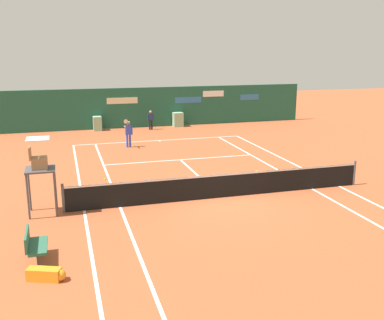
{
  "coord_description": "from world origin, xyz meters",
  "views": [
    {
      "loc": [
        -5.84,
        -15.87,
        5.73
      ],
      "look_at": [
        -0.32,
        3.11,
        0.8
      ],
      "focal_mm": 42.17,
      "sensor_mm": 36.0,
      "label": 1
    }
  ],
  "objects_px": {
    "tennis_ball_mid_court": "(105,179)",
    "tennis_ball_by_sideline": "(257,171)",
    "player_on_baseline": "(128,132)",
    "equipment_bag": "(48,274)",
    "umpire_chair": "(40,166)",
    "ball_kid_centre_post": "(151,119)",
    "player_bench": "(34,244)"
  },
  "relations": [
    {
      "from": "tennis_ball_mid_court",
      "to": "player_bench",
      "type": "bearing_deg",
      "value": -109.49
    },
    {
      "from": "equipment_bag",
      "to": "tennis_ball_by_sideline",
      "type": "distance_m",
      "value": 12.29
    },
    {
      "from": "umpire_chair",
      "to": "player_bench",
      "type": "xyz_separation_m",
      "value": [
        -0.11,
        -3.78,
        -1.25
      ]
    },
    {
      "from": "player_bench",
      "to": "tennis_ball_by_sideline",
      "type": "xyz_separation_m",
      "value": [
        9.69,
        6.76,
        -0.47
      ]
    },
    {
      "from": "player_on_baseline",
      "to": "tennis_ball_mid_court",
      "type": "distance_m",
      "value": 6.82
    },
    {
      "from": "tennis_ball_mid_court",
      "to": "tennis_ball_by_sideline",
      "type": "relative_size",
      "value": 1.0
    },
    {
      "from": "tennis_ball_mid_court",
      "to": "umpire_chair",
      "type": "bearing_deg",
      "value": -124.49
    },
    {
      "from": "player_bench",
      "to": "equipment_bag",
      "type": "xyz_separation_m",
      "value": [
        0.36,
        -1.24,
        -0.35
      ]
    },
    {
      "from": "ball_kid_centre_post",
      "to": "tennis_ball_mid_court",
      "type": "distance_m",
      "value": 12.73
    },
    {
      "from": "umpire_chair",
      "to": "tennis_ball_mid_court",
      "type": "relative_size",
      "value": 40.1
    },
    {
      "from": "tennis_ball_by_sideline",
      "to": "player_on_baseline",
      "type": "bearing_deg",
      "value": 125.14
    },
    {
      "from": "umpire_chair",
      "to": "tennis_ball_by_sideline",
      "type": "relative_size",
      "value": 40.1
    },
    {
      "from": "player_on_baseline",
      "to": "tennis_ball_by_sideline",
      "type": "height_order",
      "value": "player_on_baseline"
    },
    {
      "from": "umpire_chair",
      "to": "player_on_baseline",
      "type": "bearing_deg",
      "value": 155.81
    },
    {
      "from": "equipment_bag",
      "to": "player_on_baseline",
      "type": "xyz_separation_m",
      "value": [
        4.3,
        15.14,
        0.77
      ]
    },
    {
      "from": "umpire_chair",
      "to": "player_bench",
      "type": "bearing_deg",
      "value": -1.7
    },
    {
      "from": "ball_kid_centre_post",
      "to": "equipment_bag",
      "type": "bearing_deg",
      "value": 68.33
    },
    {
      "from": "umpire_chair",
      "to": "ball_kid_centre_post",
      "type": "relative_size",
      "value": 1.97
    },
    {
      "from": "player_bench",
      "to": "tennis_ball_mid_court",
      "type": "distance_m",
      "value": 7.92
    },
    {
      "from": "equipment_bag",
      "to": "ball_kid_centre_post",
      "type": "height_order",
      "value": "ball_kid_centre_post"
    },
    {
      "from": "player_bench",
      "to": "umpire_chair",
      "type": "bearing_deg",
      "value": 178.3
    },
    {
      "from": "equipment_bag",
      "to": "ball_kid_centre_post",
      "type": "distance_m",
      "value": 21.68
    },
    {
      "from": "player_bench",
      "to": "ball_kid_centre_post",
      "type": "bearing_deg",
      "value": 159.95
    },
    {
      "from": "umpire_chair",
      "to": "tennis_ball_mid_court",
      "type": "xyz_separation_m",
      "value": [
        2.52,
        3.67,
        -1.73
      ]
    },
    {
      "from": "umpire_chair",
      "to": "ball_kid_centre_post",
      "type": "bearing_deg",
      "value": 155.96
    },
    {
      "from": "equipment_bag",
      "to": "tennis_ball_by_sideline",
      "type": "xyz_separation_m",
      "value": [
        9.33,
        8.0,
        -0.13
      ]
    },
    {
      "from": "umpire_chair",
      "to": "ball_kid_centre_post",
      "type": "distance_m",
      "value": 17.1
    },
    {
      "from": "umpire_chair",
      "to": "ball_kid_centre_post",
      "type": "xyz_separation_m",
      "value": [
        6.95,
        15.59,
        -0.97
      ]
    },
    {
      "from": "player_on_baseline",
      "to": "tennis_ball_mid_court",
      "type": "height_order",
      "value": "player_on_baseline"
    },
    {
      "from": "tennis_ball_mid_court",
      "to": "tennis_ball_by_sideline",
      "type": "distance_m",
      "value": 7.09
    },
    {
      "from": "player_bench",
      "to": "tennis_ball_by_sideline",
      "type": "height_order",
      "value": "player_bench"
    },
    {
      "from": "player_bench",
      "to": "player_on_baseline",
      "type": "distance_m",
      "value": 14.67
    }
  ]
}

